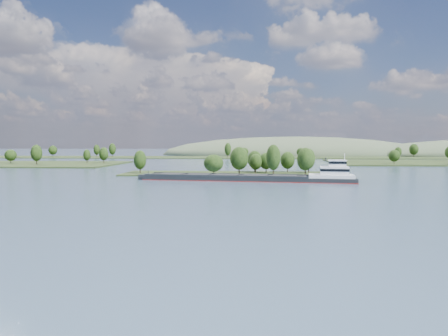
{
  "coord_description": "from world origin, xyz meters",
  "views": [
    {
      "loc": [
        12.31,
        -27.35,
        15.43
      ],
      "look_at": [
        1.38,
        130.0,
        6.0
      ],
      "focal_mm": 35.0,
      "sensor_mm": 36.0,
      "label": 1
    }
  ],
  "objects": [
    {
      "name": "hill_west",
      "position": [
        60.0,
        500.0,
        0.0
      ],
      "size": [
        320.0,
        160.0,
        44.0
      ],
      "primitive_type": "ellipsoid",
      "color": "#404E35",
      "rests_on": "ground"
    },
    {
      "name": "back_shoreline",
      "position": [
        8.4,
        399.74,
        0.68
      ],
      "size": [
        900.0,
        60.0,
        15.33
      ],
      "color": "#202E14",
      "rests_on": "ground"
    },
    {
      "name": "tree_island",
      "position": [
        7.18,
        177.96,
        4.02
      ],
      "size": [
        100.0,
        32.96,
        14.96
      ],
      "color": "#202E14",
      "rests_on": "ground"
    },
    {
      "name": "ground",
      "position": [
        0.0,
        120.0,
        0.0
      ],
      "size": [
        1800.0,
        1800.0,
        0.0
      ],
      "primitive_type": "plane",
      "color": "#3E516B",
      "rests_on": "ground"
    },
    {
      "name": "cargo_barge",
      "position": [
        14.7,
        145.74,
        1.48
      ],
      "size": [
        87.42,
        22.2,
        11.74
      ],
      "color": "black",
      "rests_on": "ground"
    }
  ]
}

